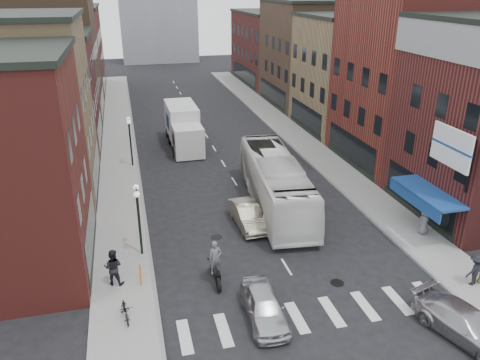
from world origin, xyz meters
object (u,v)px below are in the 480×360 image
streetlamp_near (138,209)px  parked_bicycle (126,310)px  motorcycle_rider (215,264)px  curb_car (466,324)px  sedan_left_near (264,306)px  bike_rack (140,275)px  transit_bus (275,182)px  ped_right_c (424,221)px  box_truck (183,127)px  sedan_left_far (248,215)px  ped_right_a (475,270)px  billboard_sign (452,148)px  streetlamp_far (130,133)px  ped_left_solo (113,267)px

streetlamp_near → parked_bicycle: streetlamp_near is taller
motorcycle_rider → curb_car: bearing=-36.9°
sedan_left_near → curb_car: bearing=-19.7°
motorcycle_rider → parked_bicycle: motorcycle_rider is taller
bike_rack → transit_bus: 11.66m
transit_bus → ped_right_c: 9.50m
box_truck → sedan_left_far: size_ratio=2.02×
motorcycle_rider → ped_right_a: motorcycle_rider is taller
curb_car → parked_bicycle: 14.67m
curb_car → parked_bicycle: bearing=144.2°
motorcycle_rider → sedan_left_far: size_ratio=0.56×
billboard_sign → transit_bus: 11.27m
streetlamp_far → ped_right_c: size_ratio=2.56×
bike_rack → sedan_left_far: size_ratio=0.19×
ped_right_c → ped_left_solo: bearing=-8.4°
streetlamp_near → motorcycle_rider: 5.21m
billboard_sign → curb_car: 8.93m
billboard_sign → sedan_left_near: 12.66m
streetlamp_near → transit_bus: (9.09, 4.25, -1.19)m
streetlamp_far → sedan_left_near: bearing=-76.4°
bike_rack → ped_right_a: 16.51m
sedan_left_near → sedan_left_far: (1.57, 8.71, 0.01)m
sedan_left_far → parked_bicycle: 10.55m
box_truck → sedan_left_near: size_ratio=2.11×
ped_right_a → streetlamp_far: bearing=-68.9°
box_truck → motorcycle_rider: size_ratio=3.59×
bike_rack → ped_right_a: ped_right_a is taller
bike_rack → curb_car: 14.99m
motorcycle_rider → ped_right_a: size_ratio=1.42×
parked_bicycle → ped_right_a: 16.82m
ped_left_solo → ped_right_a: 17.77m
streetlamp_near → ped_left_solo: size_ratio=2.15×
parked_bicycle → curb_car: bearing=-25.4°
box_truck → ped_right_a: (10.93, -25.15, -0.84)m
curb_car → ped_left_solo: size_ratio=2.44×
parked_bicycle → sedan_left_far: bearing=36.7°
streetlamp_far → curb_car: 27.27m
streetlamp_near → motorcycle_rider: bearing=-44.8°
ped_right_c → ped_right_a: bearing=72.1°
sedan_left_far → ped_right_a: bearing=-46.4°
motorcycle_rider → curb_car: (9.49, -6.44, -0.43)m
streetlamp_far → box_truck: size_ratio=0.48×
transit_bus → box_truck: bearing=112.6°
curb_car → billboard_sign: bearing=47.0°
sedan_left_near → ped_right_a: 10.75m
streetlamp_far → ped_right_a: (15.76, -20.89, -1.93)m
streetlamp_far → curb_car: size_ratio=0.88×
streetlamp_far → sedan_left_far: (6.59, -12.00, -2.22)m
ped_right_c → curb_car: bearing=56.2°
motorcycle_rider → ped_right_c: 13.04m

